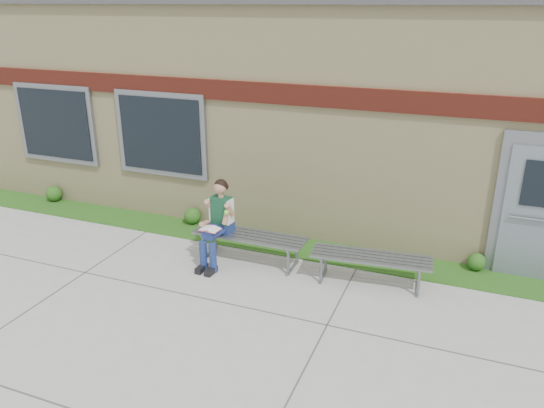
% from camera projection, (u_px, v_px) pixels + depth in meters
% --- Properties ---
extents(ground, '(80.00, 80.00, 0.00)m').
position_uv_depth(ground, '(244.00, 330.00, 6.99)').
color(ground, '#9E9E99').
rests_on(ground, ground).
extents(grass_strip, '(16.00, 0.80, 0.02)m').
position_uv_depth(grass_strip, '(305.00, 249.00, 9.24)').
color(grass_strip, '#264F15').
rests_on(grass_strip, ground).
extents(school_building, '(16.20, 6.22, 4.20)m').
position_uv_depth(school_building, '(356.00, 97.00, 11.43)').
color(school_building, beige).
rests_on(school_building, ground).
extents(bench_left, '(1.88, 0.52, 0.49)m').
position_uv_depth(bench_left, '(250.00, 241.00, 8.68)').
color(bench_left, slate).
rests_on(bench_left, ground).
extents(bench_right, '(1.84, 0.67, 0.47)m').
position_uv_depth(bench_right, '(371.00, 262.00, 8.01)').
color(bench_right, slate).
rests_on(bench_right, ground).
extents(girl, '(0.49, 0.84, 1.40)m').
position_uv_depth(girl, '(217.00, 221.00, 8.53)').
color(girl, navy).
rests_on(girl, ground).
extents(shrub_west, '(0.33, 0.33, 0.33)m').
position_uv_depth(shrub_west, '(54.00, 194.00, 11.36)').
color(shrub_west, '#264F15').
rests_on(shrub_west, grass_strip).
extents(shrub_mid, '(0.32, 0.32, 0.32)m').
position_uv_depth(shrub_mid, '(192.00, 216.00, 10.20)').
color(shrub_mid, '#264F15').
rests_on(shrub_mid, grass_strip).
extents(shrub_east, '(0.28, 0.28, 0.28)m').
position_uv_depth(shrub_east, '(477.00, 262.00, 8.45)').
color(shrub_east, '#264F15').
rests_on(shrub_east, grass_strip).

